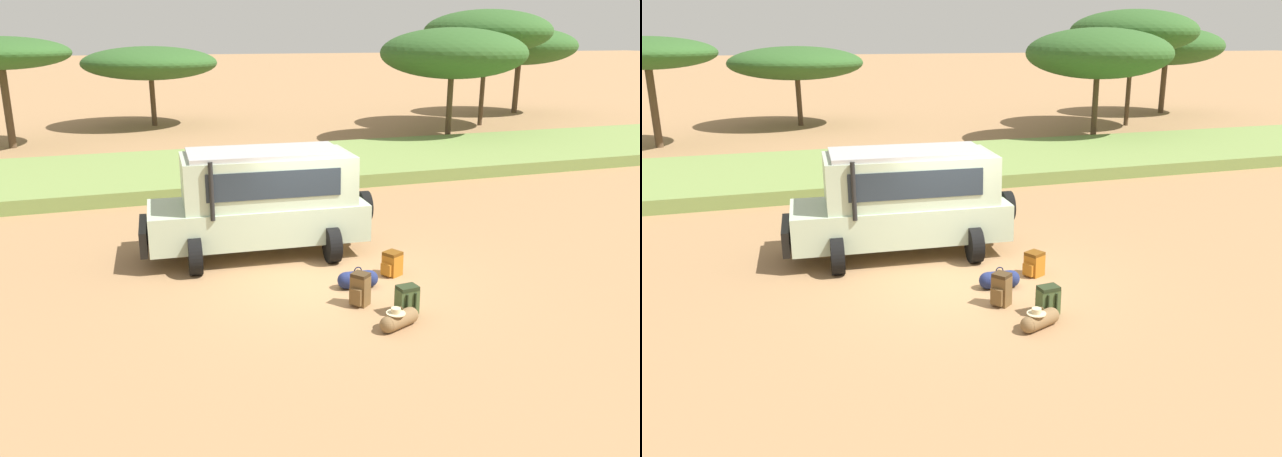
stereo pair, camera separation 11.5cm
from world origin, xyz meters
The scene contains 13 objects.
ground_plane centered at (0.00, 0.00, 0.00)m, with size 320.00×320.00×0.00m, color #9E754C.
grass_bank centered at (0.00, 11.02, 0.22)m, with size 120.00×7.00×0.44m.
safari_vehicle centered at (-0.86, 2.22, 1.29)m, with size 5.42×2.95×2.44m.
backpack_beside_front_wheel centered at (0.87, -1.85, 0.26)m, with size 0.41×0.40×0.54m.
backpack_cluster_center centered at (0.19, -1.24, 0.31)m, with size 0.44×0.43×0.64m.
backpack_near_rear_wheel centered at (1.41, -0.02, 0.25)m, with size 0.49×0.44×0.52m.
duffel_bag_low_black_case centered at (0.48, -2.36, 0.16)m, with size 0.83×0.52×0.40m.
duffel_bag_soft_canvas centered at (0.47, -0.43, 0.17)m, with size 0.85×0.40×0.45m.
acacia_tree_left_mid centered at (-8.32, 19.80, 4.14)m, with size 5.96×6.15×4.87m.
acacia_tree_centre_back centered at (-1.65, 25.21, 3.43)m, with size 7.31×7.35×4.33m.
acacia_tree_right_mid centered at (11.48, 15.39, 4.09)m, with size 6.74×7.05×5.26m.
acacia_tree_far_right centered at (15.92, 19.56, 5.07)m, with size 6.71×7.32×6.25m.
acacia_tree_distant_right centered at (21.35, 24.04, 4.21)m, with size 7.43×6.48×5.40m.
Camera 1 is at (-3.98, -11.34, 4.92)m, focal length 35.00 mm.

